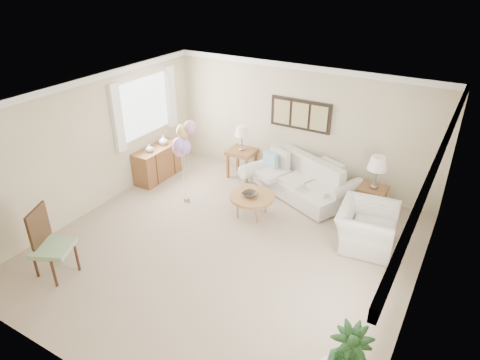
{
  "coord_description": "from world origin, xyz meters",
  "views": [
    {
      "loc": [
        3.24,
        -5.07,
        4.5
      ],
      "look_at": [
        -0.08,
        0.6,
        1.05
      ],
      "focal_mm": 32.0,
      "sensor_mm": 36.0,
      "label": 1
    }
  ],
  "objects_px": {
    "coffee_table": "(252,197)",
    "balloon_cluster": "(183,141)",
    "accent_chair": "(48,242)",
    "sofa": "(300,181)",
    "armchair": "(366,227)"
  },
  "relations": [
    {
      "from": "sofa",
      "to": "armchair",
      "type": "height_order",
      "value": "sofa"
    },
    {
      "from": "armchair",
      "to": "balloon_cluster",
      "type": "relative_size",
      "value": 0.63
    },
    {
      "from": "coffee_table",
      "to": "balloon_cluster",
      "type": "height_order",
      "value": "balloon_cluster"
    },
    {
      "from": "armchair",
      "to": "accent_chair",
      "type": "xyz_separation_m",
      "value": [
        -4.07,
        -3.25,
        0.23
      ]
    },
    {
      "from": "coffee_table",
      "to": "accent_chair",
      "type": "xyz_separation_m",
      "value": [
        -1.9,
        -3.07,
        0.18
      ]
    },
    {
      "from": "sofa",
      "to": "accent_chair",
      "type": "bearing_deg",
      "value": -119.14
    },
    {
      "from": "coffee_table",
      "to": "balloon_cluster",
      "type": "relative_size",
      "value": 0.49
    },
    {
      "from": "accent_chair",
      "to": "balloon_cluster",
      "type": "xyz_separation_m",
      "value": [
        0.48,
        2.87,
        0.77
      ]
    },
    {
      "from": "balloon_cluster",
      "to": "coffee_table",
      "type": "bearing_deg",
      "value": 8.03
    },
    {
      "from": "accent_chair",
      "to": "coffee_table",
      "type": "bearing_deg",
      "value": 58.23
    },
    {
      "from": "armchair",
      "to": "balloon_cluster",
      "type": "bearing_deg",
      "value": 89.74
    },
    {
      "from": "sofa",
      "to": "armchair",
      "type": "xyz_separation_m",
      "value": [
        1.68,
        -1.03,
        0.03
      ]
    },
    {
      "from": "accent_chair",
      "to": "balloon_cluster",
      "type": "relative_size",
      "value": 0.64
    },
    {
      "from": "armchair",
      "to": "balloon_cluster",
      "type": "xyz_separation_m",
      "value": [
        -3.58,
        -0.37,
        1.0
      ]
    },
    {
      "from": "coffee_table",
      "to": "armchair",
      "type": "height_order",
      "value": "armchair"
    }
  ]
}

